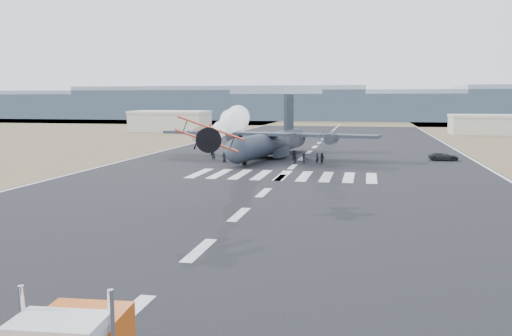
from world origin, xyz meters
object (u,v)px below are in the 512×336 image
(crew_c, at_px, (304,158))
(crew_h, at_px, (294,156))
(crew_a, at_px, (213,156))
(transport_aircraft, at_px, (270,142))
(hangar_right, at_px, (486,124))
(crew_g, at_px, (317,158))
(aerobatic_biplane, at_px, (207,136))
(crew_f, at_px, (252,155))
(hangar_left, at_px, (170,121))
(crew_b, at_px, (322,159))
(crew_d, at_px, (295,159))
(support_vehicle, at_px, (444,157))
(crew_e, at_px, (224,157))

(crew_c, xyz_separation_m, crew_h, (-2.03, 3.43, 0.03))
(crew_a, bearing_deg, transport_aircraft, 19.75)
(hangar_right, bearing_deg, crew_g, -116.57)
(aerobatic_biplane, bearing_deg, crew_f, 87.45)
(hangar_right, height_order, crew_c, hangar_right)
(crew_c, relative_size, crew_f, 1.06)
(aerobatic_biplane, relative_size, crew_c, 3.38)
(hangar_left, relative_size, crew_f, 14.59)
(crew_b, bearing_deg, hangar_right, 95.53)
(crew_c, height_order, crew_h, crew_h)
(hangar_right, height_order, crew_g, hangar_right)
(hangar_right, xyz_separation_m, crew_h, (-46.81, -82.16, -2.09))
(hangar_left, distance_m, crew_g, 97.50)
(hangar_left, relative_size, crew_g, 13.59)
(transport_aircraft, height_order, crew_g, transport_aircraft)
(aerobatic_biplane, xyz_separation_m, crew_a, (-11.64, 42.14, -6.36))
(crew_d, bearing_deg, crew_f, -153.70)
(support_vehicle, bearing_deg, hangar_right, -19.22)
(hangar_right, relative_size, crew_b, 11.08)
(crew_b, distance_m, crew_d, 4.44)
(crew_b, bearing_deg, aerobatic_biplane, -68.58)
(crew_d, relative_size, crew_g, 0.89)
(aerobatic_biplane, height_order, support_vehicle, aerobatic_biplane)
(hangar_left, relative_size, crew_c, 13.70)
(support_vehicle, relative_size, crew_e, 2.97)
(transport_aircraft, height_order, crew_h, transport_aircraft)
(support_vehicle, height_order, crew_h, crew_h)
(crew_b, height_order, crew_d, crew_b)
(hangar_left, bearing_deg, crew_b, -55.20)
(crew_h, bearing_deg, hangar_right, 61.97)
(hangar_left, height_order, crew_e, hangar_left)
(support_vehicle, relative_size, crew_f, 2.95)
(crew_d, bearing_deg, support_vehicle, 72.86)
(hangar_right, height_order, crew_b, hangar_right)
(support_vehicle, bearing_deg, crew_d, 107.86)
(crew_f, bearing_deg, aerobatic_biplane, -83.16)
(transport_aircraft, bearing_deg, aerobatic_biplane, -76.73)
(crew_e, bearing_deg, crew_b, -4.66)
(crew_d, xyz_separation_m, crew_f, (-8.04, 3.82, 0.04))
(crew_e, relative_size, crew_f, 0.99)
(hangar_left, relative_size, crew_a, 14.80)
(transport_aircraft, relative_size, crew_g, 21.90)
(crew_a, distance_m, crew_d, 14.44)
(transport_aircraft, bearing_deg, crew_g, -28.11)
(support_vehicle, distance_m, crew_d, 26.28)
(crew_g, bearing_deg, crew_e, 41.12)
(crew_c, distance_m, crew_g, 2.22)
(hangar_left, xyz_separation_m, crew_e, (39.91, -81.21, -2.57))
(hangar_left, relative_size, aerobatic_biplane, 4.05)
(hangar_right, bearing_deg, support_vehicle, -105.92)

